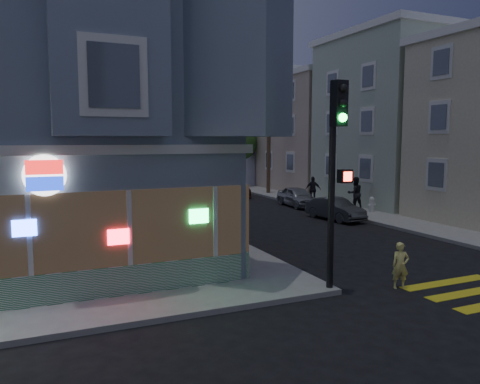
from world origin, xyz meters
TOP-DOWN VIEW (x-y plane):
  - ground at (0.00, 0.00)m, footprint 120.00×120.00m
  - sidewalk_ne at (23.00, 23.00)m, footprint 24.00×42.00m
  - row_house_b at (19.50, 16.00)m, footprint 12.00×8.60m
  - row_house_c at (19.50, 25.00)m, footprint 12.00×8.60m
  - row_house_d at (19.50, 34.00)m, footprint 12.00×8.60m
  - utility_pole at (12.00, 24.00)m, footprint 2.20×0.30m
  - street_tree_near at (12.20, 30.00)m, footprint 3.00×3.00m
  - street_tree_far at (12.20, 38.00)m, footprint 3.00×3.00m
  - running_child at (4.87, 1.80)m, footprint 0.57×0.48m
  - pedestrian_a at (12.64, 14.06)m, footprint 1.04×0.87m
  - pedestrian_b at (12.01, 17.63)m, footprint 1.09×0.78m
  - parked_car_a at (10.70, 17.40)m, footprint 1.72×3.80m
  - parked_car_b at (9.94, 12.20)m, footprint 1.66×3.73m
  - parked_car_c at (8.60, 24.15)m, footprint 2.46×4.96m
  - parked_car_d at (10.70, 30.01)m, footprint 2.56×4.69m
  - traffic_signal at (2.82, 2.16)m, footprint 0.65×0.64m
  - fire_hydrant at (13.00, 12.97)m, footprint 0.50×0.29m

SIDE VIEW (x-z plane):
  - ground at x=0.00m, z-range 0.00..0.00m
  - sidewalk_ne at x=23.00m, z-range 0.00..0.15m
  - parked_car_b at x=9.94m, z-range 0.00..1.19m
  - fire_hydrant at x=13.00m, z-range 0.17..1.03m
  - parked_car_d at x=10.70m, z-range 0.00..1.25m
  - parked_car_a at x=10.70m, z-range 0.00..1.27m
  - running_child at x=4.87m, z-range 0.00..1.34m
  - parked_car_c at x=8.60m, z-range 0.00..1.39m
  - pedestrian_b at x=12.01m, z-range 0.15..1.87m
  - pedestrian_a at x=12.64m, z-range 0.15..2.08m
  - street_tree_near at x=12.20m, z-range 1.29..6.59m
  - street_tree_far at x=12.20m, z-range 1.29..6.59m
  - traffic_signal at x=2.82m, z-range 1.15..6.83m
  - row_house_c at x=19.50m, z-range 0.15..9.15m
  - utility_pole at x=12.00m, z-range 0.30..9.30m
  - row_house_b at x=19.50m, z-range 0.15..10.65m
  - row_house_d at x=19.50m, z-range 0.15..10.65m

